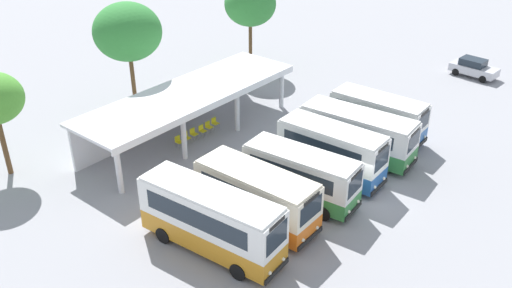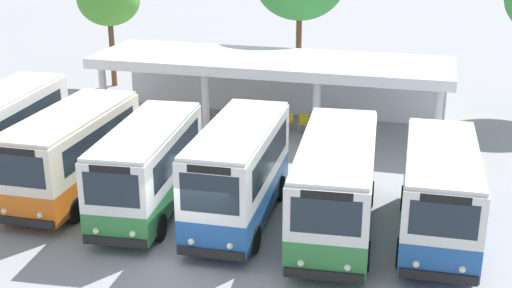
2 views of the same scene
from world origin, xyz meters
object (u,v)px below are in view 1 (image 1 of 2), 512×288
at_px(city_bus_middle_cream, 301,174).
at_px(waiting_chair_far_end_seat, 215,122).
at_px(waiting_chair_middle_seat, 193,133).
at_px(waiting_chair_fifth_seat, 209,126).
at_px(city_bus_fourth_amber, 331,150).
at_px(parked_car_flank, 474,68).
at_px(city_bus_fifth_blue, 357,133).
at_px(waiting_chair_fourth_seat, 202,130).
at_px(city_bus_far_end_green, 378,115).
at_px(waiting_chair_end_by_column, 179,141).
at_px(city_bus_second_in_row, 257,195).
at_px(waiting_chair_second_from_end, 186,137).
at_px(city_bus_nearest_orange, 211,218).

bearing_deg(city_bus_middle_cream, waiting_chair_far_end_seat, 70.88).
bearing_deg(waiting_chair_middle_seat, waiting_chair_fifth_seat, -2.83).
bearing_deg(city_bus_fourth_amber, parked_car_flank, -1.77).
relative_size(city_bus_fourth_amber, city_bus_fifth_blue, 0.88).
bearing_deg(city_bus_middle_cream, waiting_chair_fourth_seat, 78.40).
height_order(waiting_chair_fourth_seat, waiting_chair_far_end_seat, same).
bearing_deg(waiting_chair_fifth_seat, city_bus_fourth_amber, -87.21).
relative_size(waiting_chair_fourth_seat, waiting_chair_far_end_seat, 1.00).
xyz_separation_m(parked_car_flank, waiting_chair_fourth_seat, (-23.72, 10.62, -0.30)).
bearing_deg(city_bus_far_end_green, waiting_chair_fourth_seat, 128.89).
bearing_deg(waiting_chair_end_by_column, city_bus_middle_cream, -89.21).
relative_size(city_bus_second_in_row, city_bus_fifth_blue, 0.91).
bearing_deg(waiting_chair_second_from_end, city_bus_fourth_amber, -75.09).
height_order(parked_car_flank, waiting_chair_fifth_seat, parked_car_flank).
relative_size(parked_car_flank, waiting_chair_far_end_seat, 4.83).
height_order(city_bus_far_end_green, waiting_chair_end_by_column, city_bus_far_end_green).
distance_m(waiting_chair_end_by_column, waiting_chair_middle_seat, 1.46).
xyz_separation_m(parked_car_flank, waiting_chair_middle_seat, (-24.45, 10.75, -0.30)).
relative_size(city_bus_nearest_orange, waiting_chair_middle_seat, 9.34).
height_order(waiting_chair_second_from_end, waiting_chair_fifth_seat, same).
bearing_deg(waiting_chair_second_from_end, waiting_chair_far_end_seat, 0.51).
xyz_separation_m(city_bus_second_in_row, city_bus_middle_cream, (3.26, -0.60, -0.03)).
bearing_deg(waiting_chair_fourth_seat, city_bus_fifth_blue, -65.58).
distance_m(city_bus_fourth_amber, waiting_chair_fifth_seat, 10.09).
xyz_separation_m(city_bus_middle_cream, waiting_chair_fourth_seat, (2.05, 9.97, -1.21)).
relative_size(city_bus_middle_cream, waiting_chair_end_by_column, 8.09).
distance_m(city_bus_middle_cream, waiting_chair_middle_seat, 10.25).
bearing_deg(city_bus_fourth_amber, waiting_chair_fourth_seat, 96.98).
distance_m(city_bus_far_end_green, waiting_chair_middle_seat, 12.95).
distance_m(city_bus_second_in_row, waiting_chair_far_end_seat, 11.73).
xyz_separation_m(parked_car_flank, waiting_chair_second_from_end, (-25.18, 10.73, -0.30)).
bearing_deg(waiting_chair_fourth_seat, city_bus_nearest_orange, -133.24).
height_order(waiting_chair_end_by_column, waiting_chair_middle_seat, same).
distance_m(city_bus_second_in_row, waiting_chair_middle_seat, 10.62).
height_order(city_bus_nearest_orange, waiting_chair_far_end_seat, city_bus_nearest_orange).
relative_size(city_bus_second_in_row, parked_car_flank, 1.71).
bearing_deg(city_bus_fourth_amber, waiting_chair_end_by_column, 108.74).
bearing_deg(city_bus_fourth_amber, waiting_chair_middle_seat, 100.94).
height_order(city_bus_far_end_green, waiting_chair_middle_seat, city_bus_far_end_green).
height_order(city_bus_fifth_blue, waiting_chair_far_end_seat, city_bus_fifth_blue).
bearing_deg(city_bus_nearest_orange, city_bus_fourth_amber, -4.76).
bearing_deg(waiting_chair_middle_seat, city_bus_far_end_green, -48.95).
relative_size(city_bus_middle_cream, city_bus_fourth_amber, 1.02).
height_order(city_bus_fifth_blue, waiting_chair_fifth_seat, city_bus_fifth_blue).
bearing_deg(waiting_chair_far_end_seat, waiting_chair_fourth_seat, -174.76).
bearing_deg(city_bus_nearest_orange, parked_car_flank, -2.68).
bearing_deg(city_bus_second_in_row, waiting_chair_far_end_seat, 54.56).
xyz_separation_m(city_bus_nearest_orange, parked_car_flank, (32.29, -1.51, -1.11)).
bearing_deg(waiting_chair_far_end_seat, city_bus_fourth_amber, -91.37).
xyz_separation_m(city_bus_fourth_amber, parked_car_flank, (22.50, -0.70, -1.04)).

